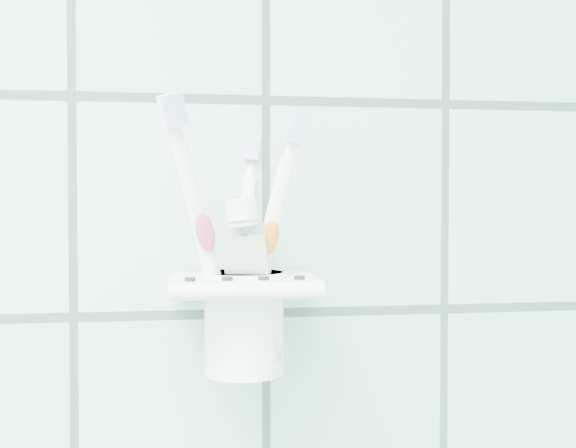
# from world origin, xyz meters

# --- Properties ---
(holder_bracket) EXTENTS (0.12, 0.10, 0.04)m
(holder_bracket) POSITION_xyz_m (0.63, 1.15, 1.28)
(holder_bracket) COLOR white
(holder_bracket) RESTS_ON wall_back
(cup) EXTENTS (0.07, 0.07, 0.08)m
(cup) POSITION_xyz_m (0.63, 1.16, 1.25)
(cup) COLOR white
(cup) RESTS_ON holder_bracket
(toothbrush_pink) EXTENTS (0.06, 0.05, 0.22)m
(toothbrush_pink) POSITION_xyz_m (0.63, 1.15, 1.33)
(toothbrush_pink) COLOR white
(toothbrush_pink) RESTS_ON cup
(toothbrush_blue) EXTENTS (0.04, 0.06, 0.19)m
(toothbrush_blue) POSITION_xyz_m (0.62, 1.15, 1.32)
(toothbrush_blue) COLOR white
(toothbrush_blue) RESTS_ON cup
(toothbrush_orange) EXTENTS (0.06, 0.03, 0.21)m
(toothbrush_orange) POSITION_xyz_m (0.63, 1.15, 1.32)
(toothbrush_orange) COLOR white
(toothbrush_orange) RESTS_ON cup
(toothpaste_tube) EXTENTS (0.05, 0.04, 0.14)m
(toothpaste_tube) POSITION_xyz_m (0.64, 1.14, 1.29)
(toothpaste_tube) COLOR silver
(toothpaste_tube) RESTS_ON cup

